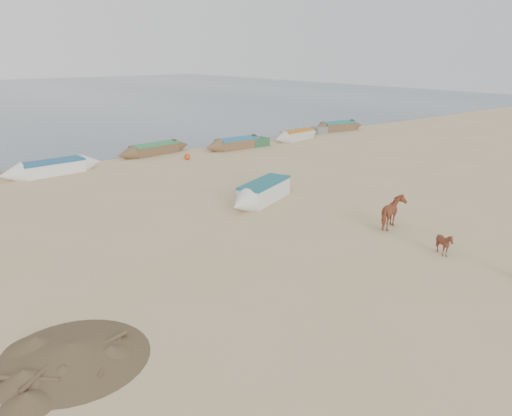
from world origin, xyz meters
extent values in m
plane|color=tan|center=(0.00, 0.00, 0.00)|extent=(140.00, 140.00, 0.00)
imported|color=#9B5032|center=(4.81, 0.59, 0.70)|extent=(1.81, 1.29, 1.40)
imported|color=#56281B|center=(3.88, -2.50, 0.46)|extent=(1.05, 0.99, 0.93)
cone|color=brown|center=(-9.36, -0.58, 0.22)|extent=(4.07, 4.07, 0.44)
sphere|color=#C84412|center=(5.17, 18.57, 0.22)|extent=(0.44, 0.44, 0.44)
cube|color=#285936|center=(12.53, 19.77, 0.32)|extent=(1.50, 1.20, 0.64)
cube|color=slate|center=(20.96, 21.33, 0.30)|extent=(1.30, 1.20, 0.60)
camera|label=1|loc=(-12.37, -11.87, 7.32)|focal=35.00mm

